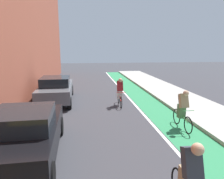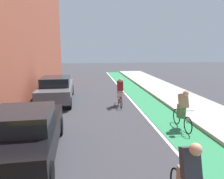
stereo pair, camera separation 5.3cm
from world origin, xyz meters
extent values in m
plane|color=#38383D|center=(0.00, 12.88, 0.00)|extent=(74.27, 74.27, 0.00)
cube|color=#2D8451|center=(2.86, 14.88, 0.00)|extent=(1.60, 33.76, 0.00)
cube|color=white|center=(1.96, 14.88, 0.00)|extent=(0.12, 33.76, 0.00)
cube|color=#A8A59E|center=(5.11, 14.88, 0.07)|extent=(2.90, 33.76, 0.14)
cube|color=black|center=(-2.61, 9.81, 0.68)|extent=(1.99, 4.34, 0.70)
cube|color=black|center=(-2.60, 9.59, 1.26)|extent=(1.67, 1.86, 0.55)
cylinder|color=black|center=(-3.50, 11.36, 0.33)|extent=(0.25, 0.67, 0.66)
cylinder|color=black|center=(-1.84, 11.43, 0.33)|extent=(0.25, 0.67, 0.66)
cylinder|color=black|center=(-1.72, 8.25, 0.33)|extent=(0.25, 0.67, 0.66)
cube|color=#595B60|center=(-2.61, 16.58, 0.68)|extent=(1.96, 4.74, 0.70)
cube|color=black|center=(-2.60, 16.35, 1.26)|extent=(1.66, 2.02, 0.55)
cylinder|color=black|center=(-3.49, 18.36, 0.33)|extent=(0.24, 0.67, 0.66)
cylinder|color=black|center=(-1.82, 18.40, 0.33)|extent=(0.24, 0.67, 0.66)
cylinder|color=black|center=(-3.40, 14.76, 0.33)|extent=(0.24, 0.67, 0.66)
cylinder|color=black|center=(-1.73, 14.81, 0.33)|extent=(0.24, 0.67, 0.66)
cube|color=#333842|center=(1.03, 7.04, 1.17)|extent=(0.34, 0.41, 0.60)
sphere|color=tan|center=(1.02, 6.88, 1.51)|extent=(0.22, 0.22, 0.22)
cube|color=#333842|center=(1.04, 7.16, 1.19)|extent=(0.27, 0.29, 0.39)
torus|color=black|center=(2.98, 10.88, 0.33)|extent=(0.05, 0.67, 0.66)
torus|color=black|center=(2.99, 11.93, 0.33)|extent=(0.05, 0.67, 0.66)
cylinder|color=#338C3F|center=(2.99, 11.41, 0.55)|extent=(0.05, 0.96, 0.33)
cylinder|color=#338C3F|center=(2.99, 11.59, 0.63)|extent=(0.04, 0.12, 0.55)
cylinder|color=#338C3F|center=(2.98, 10.96, 0.88)|extent=(0.48, 0.03, 0.02)
cube|color=#4C7247|center=(2.99, 11.51, 0.70)|extent=(0.28, 0.24, 0.56)
cube|color=tan|center=(2.99, 11.38, 1.16)|extent=(0.32, 0.40, 0.60)
sphere|color=tan|center=(2.99, 11.23, 1.50)|extent=(0.22, 0.22, 0.22)
cube|color=#1E598C|center=(2.99, 11.51, 1.18)|extent=(0.26, 0.28, 0.39)
torus|color=black|center=(1.04, 14.59, 0.31)|extent=(0.06, 0.63, 0.63)
torus|color=black|center=(1.08, 15.64, 0.31)|extent=(0.06, 0.63, 0.63)
cylinder|color=red|center=(1.06, 15.11, 0.53)|extent=(0.07, 0.96, 0.33)
cylinder|color=red|center=(1.07, 15.30, 0.61)|extent=(0.04, 0.12, 0.55)
cylinder|color=red|center=(1.05, 14.67, 0.86)|extent=(0.48, 0.04, 0.02)
cube|color=beige|center=(1.07, 15.22, 0.68)|extent=(0.29, 0.25, 0.56)
cube|color=maroon|center=(1.06, 15.09, 1.14)|extent=(0.33, 0.41, 0.60)
sphere|color=tan|center=(1.06, 14.93, 1.48)|extent=(0.22, 0.22, 0.22)
cube|color=maroon|center=(1.07, 15.21, 1.16)|extent=(0.27, 0.28, 0.39)
camera|label=1|loc=(-0.85, 3.80, 3.21)|focal=33.53mm
camera|label=2|loc=(-0.80, 3.80, 3.21)|focal=33.53mm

